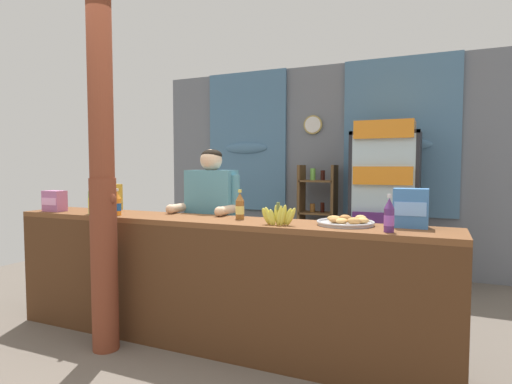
# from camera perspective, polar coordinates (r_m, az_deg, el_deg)

# --- Properties ---
(ground_plane) EXTENTS (8.06, 8.06, 0.00)m
(ground_plane) POSITION_cam_1_polar(r_m,az_deg,el_deg) (4.08, 1.96, -16.06)
(ground_plane) COLOR #665B51
(back_wall_curtained) EXTENTS (4.75, 0.22, 2.71)m
(back_wall_curtained) POSITION_cam_1_polar(r_m,az_deg,el_deg) (5.66, 9.21, 3.82)
(back_wall_curtained) COLOR slate
(back_wall_curtained) RESTS_ON ground
(stall_counter) EXTENTS (3.51, 0.47, 0.97)m
(stall_counter) POSITION_cam_1_polar(r_m,az_deg,el_deg) (3.14, -7.24, -10.85)
(stall_counter) COLOR brown
(stall_counter) RESTS_ON ground
(timber_post) EXTENTS (0.21, 0.19, 2.57)m
(timber_post) POSITION_cam_1_polar(r_m,az_deg,el_deg) (3.22, -20.42, 0.86)
(timber_post) COLOR brown
(timber_post) RESTS_ON ground
(drink_fridge) EXTENTS (0.75, 0.63, 1.87)m
(drink_fridge) POSITION_cam_1_polar(r_m,az_deg,el_deg) (4.99, 17.36, -0.53)
(drink_fridge) COLOR #232328
(drink_fridge) RESTS_ON ground
(bottle_shelf_rack) EXTENTS (0.48, 0.28, 1.39)m
(bottle_shelf_rack) POSITION_cam_1_polar(r_m,az_deg,el_deg) (5.44, 8.47, -3.33)
(bottle_shelf_rack) COLOR brown
(bottle_shelf_rack) RESTS_ON ground
(plastic_lawn_chair) EXTENTS (0.60, 0.60, 0.86)m
(plastic_lawn_chair) POSITION_cam_1_polar(r_m,az_deg,el_deg) (5.34, -4.91, -5.91)
(plastic_lawn_chair) COLOR #4CC675
(plastic_lawn_chair) RESTS_ON ground
(shopkeeper) EXTENTS (0.54, 0.42, 1.52)m
(shopkeeper) POSITION_cam_1_polar(r_m,az_deg,el_deg) (3.62, -6.22, -2.95)
(shopkeeper) COLOR #28282D
(shopkeeper) RESTS_ON ground
(soda_bottle_lime_soda) EXTENTS (0.09, 0.09, 0.30)m
(soda_bottle_lime_soda) POSITION_cam_1_polar(r_m,az_deg,el_deg) (3.70, -21.50, -0.85)
(soda_bottle_lime_soda) COLOR #75C64C
(soda_bottle_lime_soda) RESTS_ON stall_counter
(soda_bottle_orange_soda) EXTENTS (0.06, 0.06, 0.22)m
(soda_bottle_orange_soda) POSITION_cam_1_polar(r_m,az_deg,el_deg) (3.52, -18.60, -1.58)
(soda_bottle_orange_soda) COLOR orange
(soda_bottle_orange_soda) RESTS_ON stall_counter
(soda_bottle_grape_soda) EXTENTS (0.06, 0.06, 0.23)m
(soda_bottle_grape_soda) POSITION_cam_1_polar(r_m,az_deg,el_deg) (2.61, 17.89, -3.18)
(soda_bottle_grape_soda) COLOR #56286B
(soda_bottle_grape_soda) RESTS_ON stall_counter
(soda_bottle_iced_tea) EXTENTS (0.07, 0.07, 0.22)m
(soda_bottle_iced_tea) POSITION_cam_1_polar(r_m,az_deg,el_deg) (3.10, -2.24, -2.03)
(soda_bottle_iced_tea) COLOR brown
(soda_bottle_iced_tea) RESTS_ON stall_counter
(snack_box_wafer) EXTENTS (0.19, 0.12, 0.18)m
(snack_box_wafer) POSITION_cam_1_polar(r_m,az_deg,el_deg) (4.06, -26.04, -1.12)
(snack_box_wafer) COLOR #B76699
(snack_box_wafer) RESTS_ON stall_counter
(snack_box_biscuit) EXTENTS (0.21, 0.14, 0.25)m
(snack_box_biscuit) POSITION_cam_1_polar(r_m,az_deg,el_deg) (2.86, 20.57, -2.08)
(snack_box_biscuit) COLOR #3D75B7
(snack_box_biscuit) RESTS_ON stall_counter
(snack_box_choco_powder) EXTENTS (0.17, 0.16, 0.23)m
(snack_box_choco_powder) POSITION_cam_1_polar(r_m,az_deg,el_deg) (3.97, -19.57, -0.67)
(snack_box_choco_powder) COLOR gold
(snack_box_choco_powder) RESTS_ON stall_counter
(pastry_tray) EXTENTS (0.38, 0.38, 0.06)m
(pastry_tray) POSITION_cam_1_polar(r_m,az_deg,el_deg) (2.85, 12.36, -4.05)
(pastry_tray) COLOR #BCBCC1
(pastry_tray) RESTS_ON stall_counter
(banana_bunch) EXTENTS (0.26, 0.06, 0.16)m
(banana_bunch) POSITION_cam_1_polar(r_m,az_deg,el_deg) (2.79, 3.13, -3.33)
(banana_bunch) COLOR #DBCC42
(banana_bunch) RESTS_ON stall_counter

